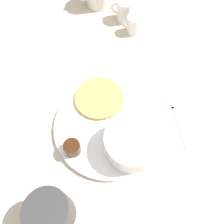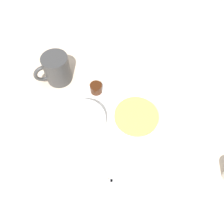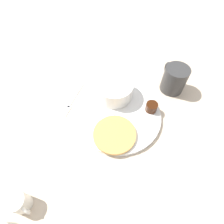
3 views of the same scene
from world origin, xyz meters
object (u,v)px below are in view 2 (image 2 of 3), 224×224
object	(u,v)px
plate	(110,120)
fork	(104,180)
bowl	(83,123)
coffee_mug	(56,69)

from	to	relation	value
plate	fork	bearing A→B (deg)	-140.70
plate	bowl	world-z (taller)	bowl
bowl	plate	bearing A→B (deg)	-22.89
plate	bowl	xyz separation A→B (m)	(-0.07, 0.03, 0.04)
plate	coffee_mug	size ratio (longest dim) A/B	2.45
plate	coffee_mug	xyz separation A→B (m)	(-0.00, 0.22, 0.04)
coffee_mug	bowl	bearing A→B (deg)	-109.04
bowl	coffee_mug	world-z (taller)	coffee_mug
bowl	fork	world-z (taller)	bowl
plate	coffee_mug	world-z (taller)	coffee_mug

